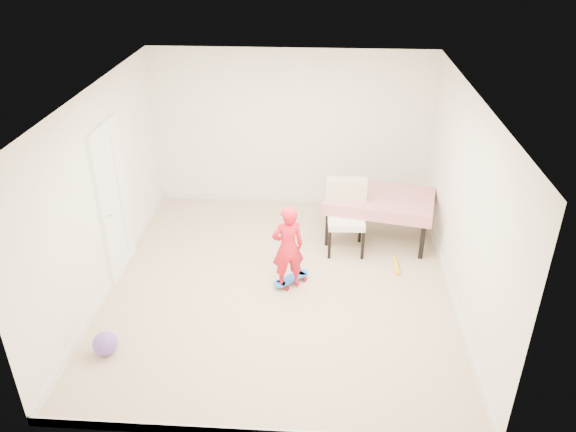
# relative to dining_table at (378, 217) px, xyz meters

# --- Properties ---
(ground) EXTENTS (5.00, 5.00, 0.00)m
(ground) POSITION_rel_dining_table_xyz_m (-1.39, -1.33, -0.36)
(ground) COLOR tan
(ground) RESTS_ON ground
(ceiling) EXTENTS (4.50, 5.00, 0.04)m
(ceiling) POSITION_rel_dining_table_xyz_m (-1.39, -1.33, 2.22)
(ceiling) COLOR white
(ceiling) RESTS_ON wall_back
(wall_back) EXTENTS (4.50, 0.04, 2.60)m
(wall_back) POSITION_rel_dining_table_xyz_m (-1.39, 1.15, 0.94)
(wall_back) COLOR white
(wall_back) RESTS_ON ground
(wall_front) EXTENTS (4.50, 0.04, 2.60)m
(wall_front) POSITION_rel_dining_table_xyz_m (-1.39, -3.81, 0.94)
(wall_front) COLOR white
(wall_front) RESTS_ON ground
(wall_left) EXTENTS (0.04, 5.00, 2.60)m
(wall_left) POSITION_rel_dining_table_xyz_m (-3.62, -1.33, 0.94)
(wall_left) COLOR white
(wall_left) RESTS_ON ground
(wall_right) EXTENTS (0.04, 5.00, 2.60)m
(wall_right) POSITION_rel_dining_table_xyz_m (0.84, -1.33, 0.94)
(wall_right) COLOR white
(wall_right) RESTS_ON ground
(door) EXTENTS (0.11, 0.94, 2.11)m
(door) POSITION_rel_dining_table_xyz_m (-3.61, -1.03, 0.66)
(door) COLOR white
(door) RESTS_ON ground
(baseboard_back) EXTENTS (4.50, 0.02, 0.12)m
(baseboard_back) POSITION_rel_dining_table_xyz_m (-1.39, 1.16, -0.30)
(baseboard_back) COLOR white
(baseboard_back) RESTS_ON ground
(baseboard_left) EXTENTS (0.02, 5.00, 0.12)m
(baseboard_left) POSITION_rel_dining_table_xyz_m (-3.63, -1.33, -0.30)
(baseboard_left) COLOR white
(baseboard_left) RESTS_ON ground
(baseboard_right) EXTENTS (0.02, 5.00, 0.12)m
(baseboard_right) POSITION_rel_dining_table_xyz_m (0.85, -1.33, -0.30)
(baseboard_right) COLOR white
(baseboard_right) RESTS_ON ground
(dining_table) EXTENTS (1.72, 1.28, 0.73)m
(dining_table) POSITION_rel_dining_table_xyz_m (0.00, 0.00, 0.00)
(dining_table) COLOR #AF0918
(dining_table) RESTS_ON ground
(dining_chair) EXTENTS (0.60, 0.68, 1.06)m
(dining_chair) POSITION_rel_dining_table_xyz_m (-0.50, -0.38, 0.17)
(dining_chair) COLOR silver
(dining_chair) RESTS_ON ground
(skateboard) EXTENTS (0.55, 0.55, 0.09)m
(skateboard) POSITION_rel_dining_table_xyz_m (-1.23, -1.27, -0.32)
(skateboard) COLOR blue
(skateboard) RESTS_ON ground
(child) EXTENTS (0.49, 0.40, 1.17)m
(child) POSITION_rel_dining_table_xyz_m (-1.28, -1.36, 0.22)
(child) COLOR red
(child) RESTS_ON ground
(balloon) EXTENTS (0.28, 0.28, 0.28)m
(balloon) POSITION_rel_dining_table_xyz_m (-3.24, -2.77, -0.22)
(balloon) COLOR #6F4FBE
(balloon) RESTS_ON ground
(foam_toy) EXTENTS (0.07, 0.40, 0.06)m
(foam_toy) POSITION_rel_dining_table_xyz_m (0.22, -0.81, -0.33)
(foam_toy) COLOR yellow
(foam_toy) RESTS_ON ground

